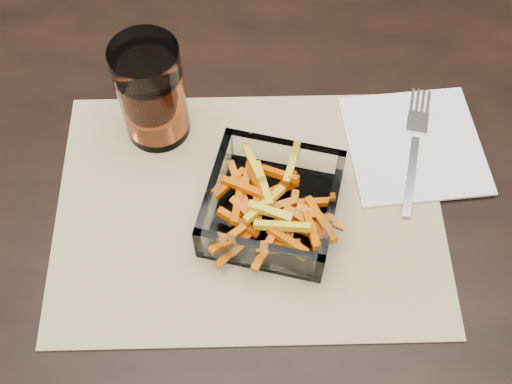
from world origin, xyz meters
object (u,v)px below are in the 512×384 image
Objects in this scene: dining_table at (302,213)px; glass_bowl at (272,206)px; fork at (415,145)px; tumbler at (152,95)px.

dining_table is 9.89× the size of glass_bowl.
fork is (0.13, 0.05, 0.10)m from dining_table.
dining_table is at bearing -149.44° from fork.
glass_bowl is at bearing -138.94° from fork.
fork is (0.17, 0.11, -0.02)m from glass_bowl.
glass_bowl reaches higher than dining_table.
tumbler reaches higher than glass_bowl.
glass_bowl is 0.84× the size of fork.
glass_bowl is 0.19m from tumbler.
tumbler is (-0.15, 0.11, 0.04)m from glass_bowl.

